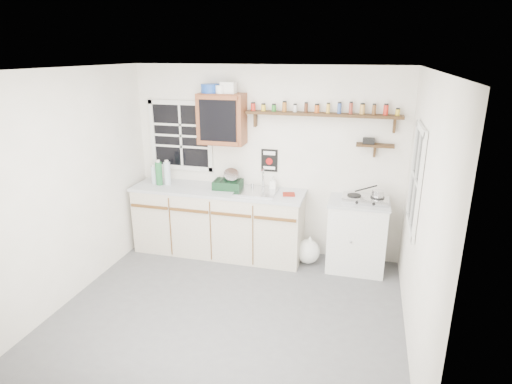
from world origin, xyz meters
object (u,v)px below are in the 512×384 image
Objects in this scene: upper_cabinet at (222,119)px; hotplate at (365,199)px; dish_rack at (229,182)px; main_cabinet at (218,221)px; spice_shelf at (323,113)px; right_cabinet at (357,235)px.

hotplate is at bearing -4.23° from upper_cabinet.
dish_rack is at bearing -38.18° from upper_cabinet.
dish_rack reaches higher than hotplate.
main_cabinet is 6.04× the size of dish_rack.
upper_cabinet is at bearing 176.89° from hotplate.
upper_cabinet reaches higher than dish_rack.
hotplate is (1.87, -0.14, -0.88)m from upper_cabinet.
upper_cabinet is 1.70× the size of dish_rack.
main_cabinet is 1.37m from upper_cabinet.
dish_rack is (0.14, 0.06, 0.55)m from main_cabinet.
main_cabinet is 4.17× the size of hotplate.
hotplate is at bearing -19.35° from spice_shelf.
right_cabinet is 1.64× the size of hotplate.
dish_rack reaches higher than main_cabinet.
upper_cabinet is 1.28m from spice_shelf.
spice_shelf is (1.28, 0.07, 0.11)m from upper_cabinet.
spice_shelf is 1.17m from hotplate.
upper_cabinet reaches higher than main_cabinet.
main_cabinet reaches higher than right_cabinet.
upper_cabinet reaches higher than spice_shelf.
right_cabinet is 1.58m from spice_shelf.
main_cabinet is at bearing -160.68° from dish_rack.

